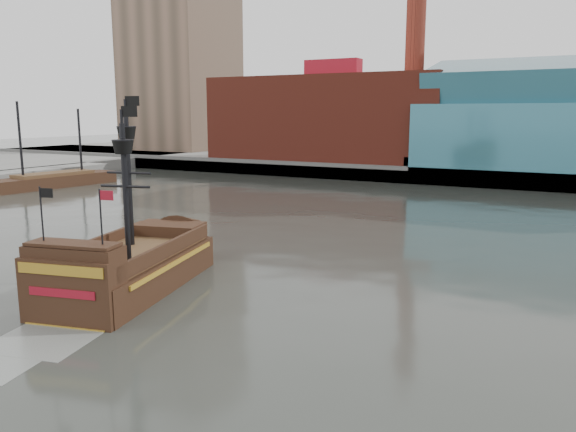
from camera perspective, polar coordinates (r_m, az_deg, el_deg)
The scene contains 6 objects.
ground at distance 30.81m, azimuth -11.86°, elevation -10.00°, with size 400.00×400.00×0.00m, color #2A2D28.
promenade_far at distance 115.99m, azimuth 18.55°, elevation 5.08°, with size 220.00×60.00×2.00m, color slate.
seawall at distance 87.11m, azimuth 15.33°, elevation 3.86°, with size 220.00×1.00×2.60m, color #4C4C49.
skyline at distance 108.38m, azimuth 21.45°, elevation 17.07°, with size 149.00×45.00×62.00m.
pirate_ship at distance 35.56m, azimuth -15.77°, elevation -5.48°, with size 8.66×17.42×12.52m.
docked_vessel at distance 89.04m, azimuth -22.64°, elevation 3.25°, with size 6.47×19.25×12.83m.
Camera 1 is at (18.72, -22.06, 10.60)m, focal length 35.00 mm.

